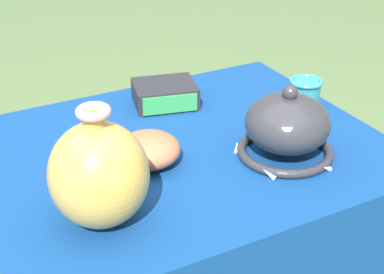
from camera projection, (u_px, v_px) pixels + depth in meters
name	position (u px, v px, depth m)	size (l,w,h in m)	color
display_table	(163.00, 186.00, 1.44)	(1.09, 0.78, 0.76)	olive
vase_tall_bulbous	(99.00, 174.00, 1.12)	(0.20, 0.20, 0.25)	gold
vase_dome_bell	(287.00, 128.00, 1.37)	(0.24, 0.24, 0.18)	#2D2D33
mosaic_tile_box	(165.00, 94.00, 1.64)	(0.20, 0.18, 0.06)	#232328
cup_wide_teal	(305.00, 93.00, 1.61)	(0.09, 0.09, 0.09)	teal
bowl_shallow_terracotta	(148.00, 150.00, 1.35)	(0.15, 0.15, 0.07)	#BC6642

